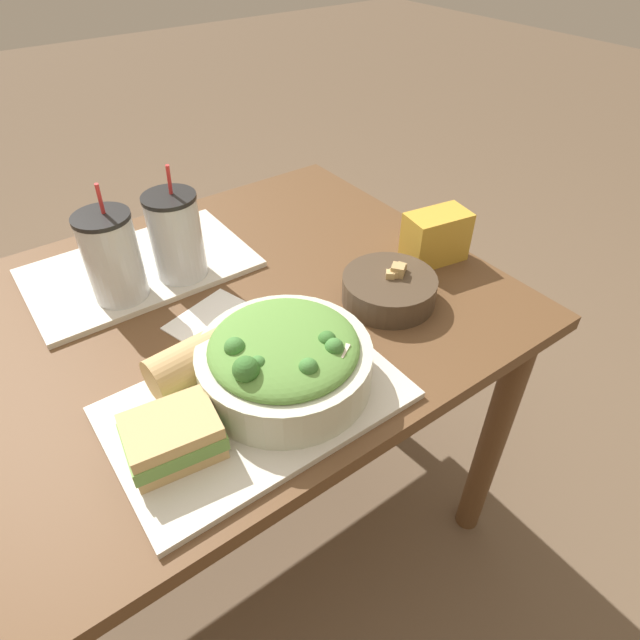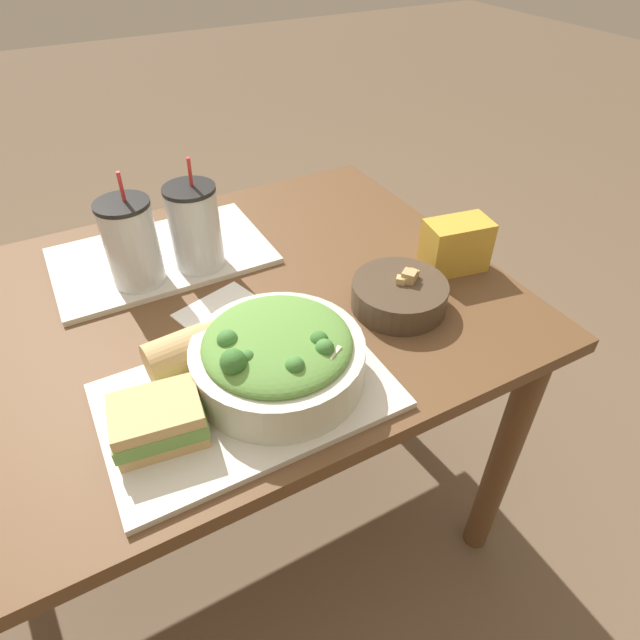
% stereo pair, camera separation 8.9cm
% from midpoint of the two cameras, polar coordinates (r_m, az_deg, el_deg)
% --- Properties ---
extents(ground_plane, '(12.00, 12.00, 0.00)m').
position_cam_midpoint_polar(ground_plane, '(1.60, -11.34, -20.91)').
color(ground_plane, brown).
extents(dining_table, '(1.21, 0.86, 0.74)m').
position_cam_midpoint_polar(dining_table, '(1.10, -15.49, -4.34)').
color(dining_table, brown).
rests_on(dining_table, ground_plane).
extents(tray_near, '(0.45, 0.28, 0.01)m').
position_cam_midpoint_polar(tray_near, '(0.85, -9.47, -8.69)').
color(tray_near, beige).
rests_on(tray_near, dining_table).
extents(tray_far, '(0.45, 0.28, 0.01)m').
position_cam_midpoint_polar(tray_far, '(1.19, -20.69, 5.13)').
color(tray_far, beige).
rests_on(tray_far, dining_table).
extents(salad_bowl, '(0.27, 0.27, 0.12)m').
position_cam_midpoint_polar(salad_bowl, '(0.83, -6.88, -4.27)').
color(salad_bowl, beige).
rests_on(salad_bowl, tray_near).
extents(soup_bowl, '(0.18, 0.18, 0.08)m').
position_cam_midpoint_polar(soup_bowl, '(1.02, 4.95, 3.31)').
color(soup_bowl, '#473828').
rests_on(soup_bowl, dining_table).
extents(sandwich_near, '(0.14, 0.11, 0.06)m').
position_cam_midpoint_polar(sandwich_near, '(0.79, -18.63, -11.88)').
color(sandwich_near, tan).
rests_on(sandwich_near, tray_near).
extents(baguette_near, '(0.18, 0.09, 0.07)m').
position_cam_midpoint_polar(baguette_near, '(0.88, -15.20, -3.84)').
color(baguette_near, tan).
rests_on(baguette_near, tray_near).
extents(drink_cup_dark, '(0.10, 0.10, 0.23)m').
position_cam_midpoint_polar(drink_cup_dark, '(1.07, -23.46, 5.85)').
color(drink_cup_dark, silver).
rests_on(drink_cup_dark, tray_far).
extents(drink_cup_red, '(0.10, 0.10, 0.23)m').
position_cam_midpoint_polar(drink_cup_red, '(1.10, -17.33, 8.22)').
color(drink_cup_red, silver).
rests_on(drink_cup_red, tray_far).
extents(chip_bag, '(0.14, 0.10, 0.11)m').
position_cam_midpoint_polar(chip_bag, '(1.15, 10.08, 8.65)').
color(chip_bag, gold).
rests_on(chip_bag, dining_table).
extents(napkin_folded, '(0.18, 0.15, 0.00)m').
position_cam_midpoint_polar(napkin_folded, '(1.02, -13.98, 0.03)').
color(napkin_folded, white).
rests_on(napkin_folded, dining_table).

